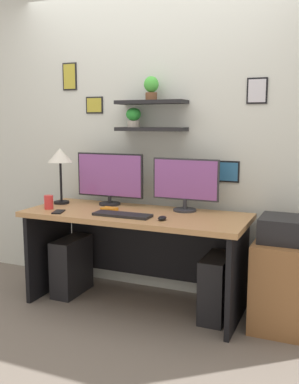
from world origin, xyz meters
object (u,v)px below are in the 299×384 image
Objects in this scene: desk at (138,237)px; computer_tower_right at (216,287)px; keyboard at (122,215)px; drawer_cabinet at (286,284)px; cell_phone at (58,212)px; printer at (288,229)px; computer_mouse at (162,218)px; monitor_right at (185,183)px; water_cup at (49,202)px; monitor_left at (110,178)px; computer_tower_left at (72,266)px; scissors_tray at (109,209)px; desk_lamp at (60,159)px.

desk reaches higher than computer_tower_right.
keyboard reaches higher than drawer_cabinet.
printer is (1.67, 0.31, -0.05)m from cell_phone.
computer_mouse is 0.84m from cell_phone.
printer is at bearing 11.47° from keyboard.
monitor_right is at bearing 45.28° from keyboard.
monitor_right is 1.10m from water_cup.
monitor_left is 0.54m from cell_phone.
printer reaches higher than computer_tower_left.
cell_phone is at bearing -171.73° from keyboard.
keyboard is (0.30, -0.37, -0.22)m from monitor_left.
monitor_right reaches higher than drawer_cabinet.
water_cup is (-0.15, 0.09, 0.05)m from cell_phone.
computer_tower_right is (0.86, 0.04, -0.53)m from scissors_tray.
cell_phone is at bearing -152.68° from desk.
drawer_cabinet is (1.13, 0.03, -0.23)m from desk.
monitor_left is at bearing 16.51° from desk_lamp.
water_cup reaches higher than keyboard.
water_cup is at bearing -172.65° from computer_tower_right.
computer_mouse reaches higher than cell_phone.
computer_tower_right is at bearing 0.55° from computer_tower_left.
desk is 3.68× the size of desk_lamp.
cell_phone is at bearing -153.23° from monitor_right.
printer is (1.86, -0.01, -0.42)m from desk_lamp.
desk_lamp reaches higher than water_cup.
desk_lamp is at bearing 177.34° from computer_tower_right.
monitor_left is at bearing 174.77° from drawer_cabinet.
monitor_left is at bearing 169.33° from computer_tower_right.
water_cup is at bearing -164.44° from scissors_tray.
printer is 0.80× the size of computer_tower_left.
water_cup reaches higher than drawer_cabinet.
desk is 0.68m from computer_tower_left.
desk is 12.35× the size of cell_phone.
monitor_right is 1.13× the size of computer_tower_right.
monitor_left is 0.66m from monitor_right.
monitor_right is 1.21m from computer_tower_left.
cell_phone is at bearing -175.57° from computer_mouse.
keyboard is at bearing -168.53° from drawer_cabinet.
monitor_left is 0.33m from scissors_tray.
water_cup is at bearing -160.87° from monitor_right.
monitor_right is 0.63m from scissors_tray.
keyboard is 0.79m from computer_tower_left.
computer_mouse is at bearing -14.16° from desk_lamp.
monitor_left is at bearing 174.77° from printer.
computer_tower_left is 1.25m from computer_tower_right.
monitor_right is 0.85× the size of drawer_cabinet.
printer is 0.68m from computer_tower_right.
keyboard is at bearing -168.53° from printer.
computer_tower_left is at bearing -176.71° from desk.
monitor_left reaches higher than cell_phone.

